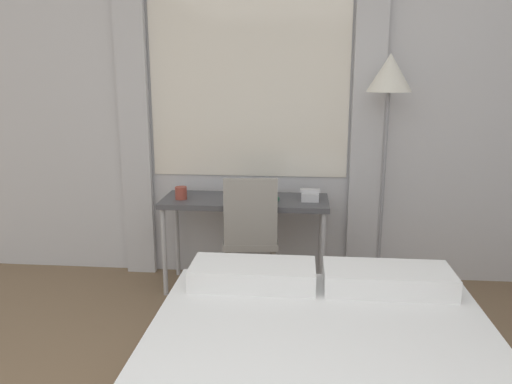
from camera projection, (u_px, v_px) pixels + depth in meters
wall_back_with_window at (268, 113)px, 3.97m from camera, size 5.62×0.13×2.70m
desk at (245, 207)px, 3.84m from camera, size 1.27×0.48×0.73m
desk_chair at (251, 232)px, 3.67m from camera, size 0.44×0.44×0.95m
standing_lamp at (389, 90)px, 3.56m from camera, size 0.32×0.32×1.80m
telephone at (310, 195)px, 3.77m from camera, size 0.15×0.15×0.09m
book at (259, 199)px, 3.75m from camera, size 0.31×0.20×0.02m
mug at (181, 193)px, 3.80m from camera, size 0.09×0.09×0.09m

